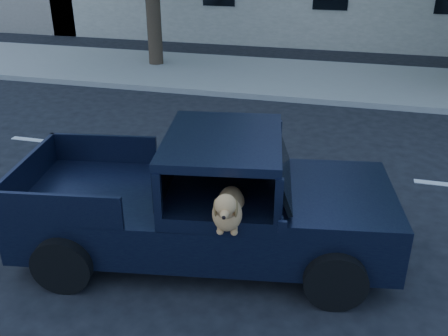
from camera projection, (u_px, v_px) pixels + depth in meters
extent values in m
plane|color=black|center=(175.00, 270.00, 6.43)|extent=(120.00, 120.00, 0.00)
cube|color=gray|center=(281.00, 77.00, 14.42)|extent=(60.00, 4.00, 0.15)
cube|color=black|center=(206.00, 215.00, 6.55)|extent=(4.98, 2.55, 0.60)
cube|color=black|center=(339.00, 196.00, 6.24)|extent=(1.64, 2.02, 0.15)
cube|color=black|center=(223.00, 141.00, 6.07)|extent=(1.67, 1.96, 0.11)
cube|color=black|center=(283.00, 167.00, 6.14)|extent=(0.48, 1.59, 0.52)
cube|color=black|center=(235.00, 222.00, 6.07)|extent=(0.58, 0.58, 0.35)
cube|color=black|center=(282.00, 227.00, 5.19)|extent=(0.10, 0.06, 0.15)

